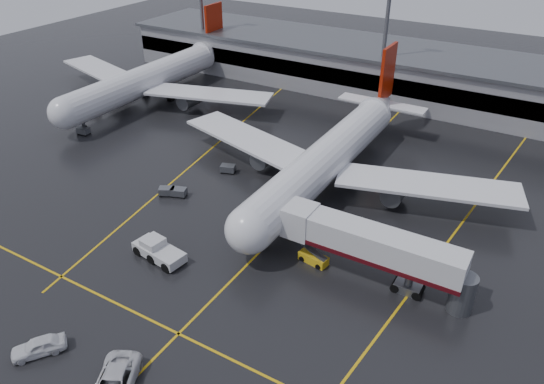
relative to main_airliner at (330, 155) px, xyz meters
The scene contains 20 objects.
ground 10.57m from the main_airliner, 90.00° to the right, with size 220.00×220.00×0.00m, color black.
apron_line_centre 10.57m from the main_airliner, 90.00° to the right, with size 0.25×90.00×0.02m, color gold.
apron_line_stop 31.98m from the main_airliner, 90.00° to the right, with size 60.00×0.25×0.02m, color gold.
apron_line_left 20.44m from the main_airliner, behind, with size 0.25×70.00×0.02m, color gold.
apron_line_right 18.49m from the main_airliner, ahead, with size 0.25×70.00×0.02m, color gold.
terminal 38.23m from the main_airliner, 90.00° to the left, with size 122.00×19.00×8.60m.
light_mast_left 56.34m from the main_airliner, 144.33° to the left, with size 3.00×1.20×25.45m.
light_mast_mid 34.26m from the main_airliner, 98.80° to the left, with size 3.00×1.20×25.45m.
main_airliner is the anchor object (origin of this frame).
second_airliner 43.68m from the main_airliner, 164.05° to the left, with size 48.80×45.60×14.10m.
jet_bridge 19.68m from the main_airliner, 52.90° to the right, with size 19.90×3.40×6.05m.
pushback_tractor 25.92m from the main_airliner, 110.45° to the right, with size 6.46×3.41×2.21m.
belt_loader 17.70m from the main_airliner, 70.20° to the right, with size 3.37×1.93×2.02m.
service_van_a 39.23m from the main_airliner, 90.54° to the right, with size 2.99×6.49×1.80m, color silver.
service_van_d 40.61m from the main_airliner, 102.71° to the right, with size 1.82×4.52×1.54m, color white.
baggage_cart_a 20.40m from the main_airliner, 139.80° to the right, with size 2.31×1.87×1.12m.
baggage_cart_b 21.87m from the main_airliner, 141.06° to the right, with size 2.38×2.11×1.12m.
baggage_cart_c 14.63m from the main_airliner, 161.88° to the right, with size 2.31×1.87×1.12m.
baggage_cart_d 46.40m from the main_airliner, behind, with size 2.04×1.36×1.12m.
baggage_cart_e 41.59m from the main_airliner, behind, with size 2.11×1.47×1.12m.
Camera 1 is at (24.10, -46.24, 34.77)m, focal length 33.92 mm.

